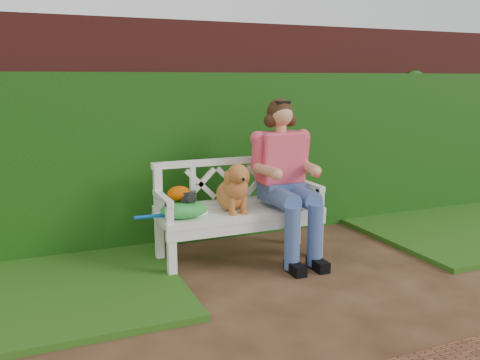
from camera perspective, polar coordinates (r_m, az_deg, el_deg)
name	(u,v)px	position (r m, az deg, el deg)	size (l,w,h in m)	color
ground	(338,291)	(4.17, 10.91, -12.10)	(60.00, 60.00, 0.00)	#311E10
brick_wall	(243,129)	(5.53, 0.39, 5.70)	(10.00, 0.30, 2.20)	#5D221D
ivy_hedge	(252,155)	(5.36, 1.31, 2.82)	(10.00, 0.18, 1.70)	#20510D
grass_left	(8,293)	(4.38, -24.64, -11.44)	(2.60, 2.00, 0.05)	#183A11
grass_right	(474,225)	(6.32, 24.75, -4.57)	(2.60, 2.00, 0.05)	#183A11
garden_bench	(240,235)	(4.67, 0.00, -6.14)	(1.58, 0.60, 0.48)	white
seated_woman	(282,178)	(4.70, 4.79, 0.18)	(0.62, 0.83, 1.47)	#D83A5D
dog	(233,186)	(4.50, -0.77, -0.72)	(0.30, 0.41, 0.45)	brown
tennis_racket	(185,213)	(4.45, -6.24, -3.68)	(0.68, 0.29, 0.03)	white
green_bag	(184,209)	(4.36, -6.30, -3.27)	(0.41, 0.31, 0.14)	#176622
camera_item	(189,196)	(4.34, -5.80, -1.82)	(0.12, 0.09, 0.08)	black
baseball_glove	(179,193)	(4.36, -6.87, -1.50)	(0.20, 0.15, 0.13)	#BE4700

